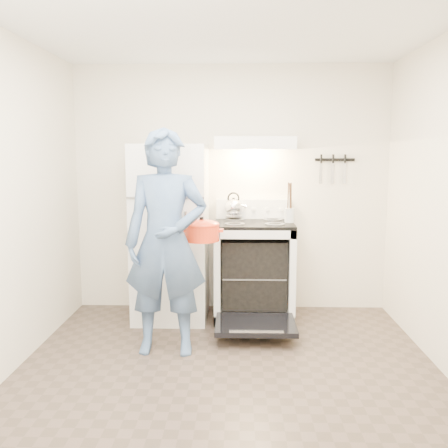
{
  "coord_description": "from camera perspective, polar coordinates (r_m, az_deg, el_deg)",
  "views": [
    {
      "loc": [
        0.08,
        -3.33,
        1.62
      ],
      "look_at": [
        -0.05,
        1.0,
        1.0
      ],
      "focal_mm": 40.0,
      "sensor_mm": 36.0,
      "label": 1
    }
  ],
  "objects": [
    {
      "name": "floor",
      "position": [
        3.7,
        0.33,
        -17.79
      ],
      "size": [
        3.6,
        3.6,
        0.0
      ],
      "primitive_type": "plane",
      "color": "#4B3C33",
      "rests_on": "ground"
    },
    {
      "name": "backsplash",
      "position": [
        5.12,
        3.38,
        1.74
      ],
      "size": [
        0.76,
        0.07,
        0.2
      ],
      "primitive_type": "cube",
      "color": "white",
      "rests_on": "cooktop"
    },
    {
      "name": "person",
      "position": [
        4.02,
        -6.64,
        -2.12
      ],
      "size": [
        0.67,
        0.44,
        1.82
      ],
      "primitive_type": "imported",
      "rotation": [
        0.0,
        0.0,
        0.01
      ],
      "color": "#334D75",
      "rests_on": "floor"
    },
    {
      "name": "utensil_jar",
      "position": [
        4.66,
        7.5,
        0.99
      ],
      "size": [
        0.11,
        0.11,
        0.13
      ],
      "primitive_type": "cylinder",
      "rotation": [
        0.0,
        0.0,
        -0.21
      ],
      "color": "silver",
      "rests_on": "cooktop"
    },
    {
      "name": "refrigerator",
      "position": [
        4.89,
        -6.07,
        -0.97
      ],
      "size": [
        0.7,
        0.7,
        1.7
      ],
      "primitive_type": "cube",
      "color": "white",
      "rests_on": "floor"
    },
    {
      "name": "back_wall",
      "position": [
        5.14,
        0.82,
        4.02
      ],
      "size": [
        3.2,
        0.02,
        2.5
      ],
      "primitive_type": "cube",
      "color": "beige",
      "rests_on": "ground"
    },
    {
      "name": "knife_strip",
      "position": [
        5.21,
        12.55,
        7.18
      ],
      "size": [
        0.4,
        0.02,
        0.03
      ],
      "primitive_type": "cube",
      "color": "black",
      "rests_on": "back_wall"
    },
    {
      "name": "oven_rack",
      "position": [
        4.95,
        3.42,
        -5.66
      ],
      "size": [
        0.6,
        0.52,
        0.01
      ],
      "primitive_type": "cube",
      "color": "slate",
      "rests_on": "stove_body"
    },
    {
      "name": "cooktop",
      "position": [
        4.86,
        3.47,
        0.02
      ],
      "size": [
        0.76,
        0.65,
        0.03
      ],
      "primitive_type": "cube",
      "color": "black",
      "rests_on": "stove_body"
    },
    {
      "name": "range_hood",
      "position": [
        4.88,
        3.52,
        9.19
      ],
      "size": [
        0.76,
        0.5,
        0.12
      ],
      "primitive_type": "cube",
      "color": "white",
      "rests_on": "back_wall"
    },
    {
      "name": "stove_body",
      "position": [
        4.95,
        3.42,
        -5.43
      ],
      "size": [
        0.76,
        0.65,
        0.92
      ],
      "primitive_type": "cube",
      "color": "white",
      "rests_on": "floor"
    },
    {
      "name": "oven_door",
      "position": [
        4.47,
        3.62,
        -11.41
      ],
      "size": [
        0.7,
        0.54,
        0.04
      ],
      "primitive_type": "cube",
      "color": "black",
      "rests_on": "floor"
    },
    {
      "name": "dutch_oven",
      "position": [
        4.2,
        -2.57,
        -1.0
      ],
      "size": [
        0.37,
        0.3,
        0.24
      ],
      "primitive_type": null,
      "color": "red",
      "rests_on": "person"
    },
    {
      "name": "tea_kettle",
      "position": [
        5.05,
        1.09,
        2.08
      ],
      "size": [
        0.22,
        0.19,
        0.27
      ],
      "primitive_type": null,
      "color": "silver",
      "rests_on": "cooktop"
    },
    {
      "name": "pizza_stone",
      "position": [
        4.93,
        3.1,
        -5.55
      ],
      "size": [
        0.31,
        0.31,
        0.02
      ],
      "primitive_type": "cylinder",
      "color": "#937653",
      "rests_on": "oven_rack"
    }
  ]
}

